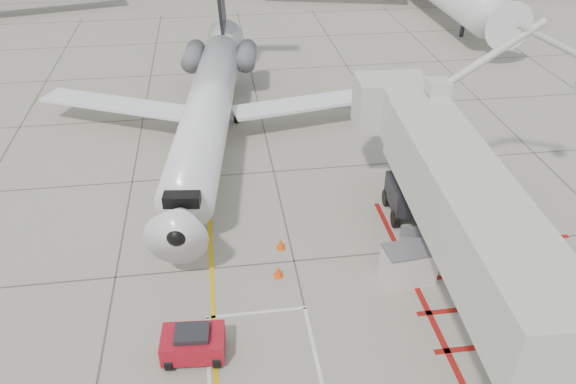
{
  "coord_description": "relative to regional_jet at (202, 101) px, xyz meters",
  "views": [
    {
      "loc": [
        -3.01,
        -15.54,
        16.78
      ],
      "look_at": [
        0.0,
        6.0,
        2.5
      ],
      "focal_mm": 35.0,
      "sensor_mm": 36.0,
      "label": 1
    }
  ],
  "objects": [
    {
      "name": "ground_plane",
      "position": [
        3.77,
        -13.86,
        -3.86
      ],
      "size": [
        260.0,
        260.0,
        0.0
      ],
      "primitive_type": "plane",
      "color": "gray",
      "rests_on": "ground"
    },
    {
      "name": "regional_jet",
      "position": [
        0.0,
        0.0,
        0.0
      ],
      "size": [
        26.82,
        32.1,
        7.71
      ],
      "primitive_type": null,
      "rotation": [
        0.0,
        0.0,
        -0.12
      ],
      "color": "white",
      "rests_on": "ground_plane"
    },
    {
      "name": "jet_bridge",
      "position": [
        9.92,
        -13.26,
        0.12
      ],
      "size": [
        10.43,
        20.35,
        7.96
      ],
      "primitive_type": null,
      "rotation": [
        0.0,
        0.0,
        -0.05
      ],
      "color": "beige",
      "rests_on": "ground_plane"
    },
    {
      "name": "pushback_tug",
      "position": [
        -0.75,
        -14.72,
        -3.18
      ],
      "size": [
        2.42,
        1.62,
        1.35
      ],
      "primitive_type": null,
      "rotation": [
        0.0,
        0.0,
        -0.07
      ],
      "color": "#AF1020",
      "rests_on": "ground_plane"
    },
    {
      "name": "baggage_cart",
      "position": [
        9.55,
        -10.32,
        -3.23
      ],
      "size": [
        2.3,
        1.89,
        1.25
      ],
      "primitive_type": null,
      "rotation": [
        0.0,
        0.0,
        -0.38
      ],
      "color": "#5D5C62",
      "rests_on": "ground_plane"
    },
    {
      "name": "ground_power_unit",
      "position": [
        8.48,
        -11.77,
        -2.99
      ],
      "size": [
        2.3,
        1.48,
        1.73
      ],
      "primitive_type": null,
      "rotation": [
        0.0,
        0.0,
        0.1
      ],
      "color": "silver",
      "rests_on": "ground_plane"
    },
    {
      "name": "cone_nose",
      "position": [
        2.93,
        -10.77,
        -3.57
      ],
      "size": [
        0.41,
        0.41,
        0.57
      ],
      "primitive_type": "cone",
      "color": "#FC4A0D",
      "rests_on": "ground_plane"
    },
    {
      "name": "cone_side",
      "position": [
        3.29,
        -8.84,
        -3.58
      ],
      "size": [
        0.39,
        0.39,
        0.54
      ],
      "primitive_type": "cone",
      "color": "#EF4B0C",
      "rests_on": "ground_plane"
    }
  ]
}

